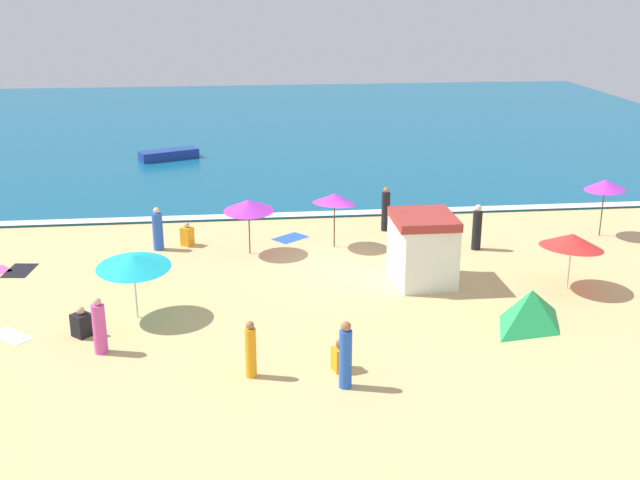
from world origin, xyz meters
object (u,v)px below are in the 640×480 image
Objects in this scene: lifeguard_cabana at (423,248)px; beach_umbrella_5 at (605,185)px; beachgoer_2 at (346,356)px; beachgoer_7 at (386,210)px; beach_tent at (531,308)px; beachgoer_9 at (477,228)px; beachgoer_8 at (187,236)px; small_boat_0 at (169,154)px; beach_umbrella_4 at (249,205)px; beach_umbrella_6 at (572,241)px; beach_umbrella_1 at (133,261)px; beach_umbrella_2 at (334,199)px; beachgoer_3 at (340,357)px; beachgoer_5 at (158,230)px; beachgoer_1 at (251,350)px; beachgoer_6 at (99,327)px; beachgoer_0 at (82,324)px.

lifeguard_cabana is 9.42m from beach_umbrella_5.
beachgoer_7 reaches higher than beachgoer_2.
beachgoer_9 reaches higher than beach_tent.
lifeguard_cabana reaches higher than beachgoer_8.
small_boat_0 is at bearing 127.40° from beachgoer_9.
beach_umbrella_4 is 11.53m from beach_umbrella_6.
lifeguard_cabana is 9.58m from beach_umbrella_1.
beach_umbrella_2 reaches higher than beach_umbrella_1.
lifeguard_cabana is 7.03m from beachgoer_3.
beachgoer_8 is (-16.55, 0.58, -1.72)m from beach_umbrella_5.
beach_umbrella_1 is 13.29m from beachgoer_9.
beach_umbrella_1 is at bearing -157.56° from beachgoer_9.
beach_umbrella_1 reaches higher than beachgoer_7.
beachgoer_9 is at bearing -6.12° from beachgoer_5.
beachgoer_1 is 2.39m from beachgoer_3.
beachgoer_8 is at bearing 78.03° from beachgoer_6.
beachgoer_7 is at bearing 63.95° from beachgoer_1.
beachgoer_9 reaches higher than beachgoer_5.
beach_umbrella_6 is 10.18m from beachgoer_2.
beachgoer_0 is 0.52× the size of beachgoer_9.
beach_tent is 10.00m from beachgoer_7.
beach_umbrella_5 is at bearing -10.88° from beachgoer_7.
beachgoer_0 is 0.27× the size of small_boat_0.
lifeguard_cabana is at bearing 166.72° from beach_umbrella_6.
beach_umbrella_6 reaches higher than beachgoer_1.
beachgoer_0 is (-5.04, -6.67, -1.51)m from beach_umbrella_4.
beachgoer_5 is at bearing 173.88° from beachgoer_9.
beachgoer_9 is (0.46, 6.95, 0.28)m from beach_tent.
beachgoer_6 reaches higher than beachgoer_0.
beachgoer_8 is at bearing 149.52° from lifeguard_cabana.
beachgoer_2 is (2.17, -10.49, -1.02)m from beach_umbrella_4.
beachgoer_7 is (9.96, 10.09, 0.11)m from beachgoer_6.
beach_umbrella_2 is at bearing 40.53° from beachgoer_0.
beachgoer_7 reaches higher than small_boat_0.
beach_tent is at bearing -39.09° from beachgoer_8.
beachgoer_3 is at bearing -106.35° from beachgoer_7.
beachgoer_2 is at bearing -95.77° from beach_umbrella_2.
small_boat_0 is (-1.81, 15.17, -0.04)m from beachgoer_8.
lifeguard_cabana is 1.53× the size of beachgoer_1.
beachgoer_7 is (-4.88, 6.99, -0.84)m from beach_umbrella_6.
beach_tent is at bearing -75.15° from beachgoer_7.
beachgoer_7 reaches higher than beachgoer_0.
beach_umbrella_4 is at bearing 56.97° from beach_umbrella_1.
beachgoer_5 is at bearing 179.29° from beach_umbrella_5.
beachgoer_3 is 12.34m from beachgoer_7.
small_boat_0 is (-4.02, 26.06, -0.39)m from beachgoer_1.
beach_umbrella_5 is 1.42× the size of beachgoer_5.
beachgoer_9 is (6.49, 9.12, 0.46)m from beachgoer_3.
beach_umbrella_1 is 1.04× the size of beach_umbrella_5.
beach_tent is 12.53m from beachgoer_6.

